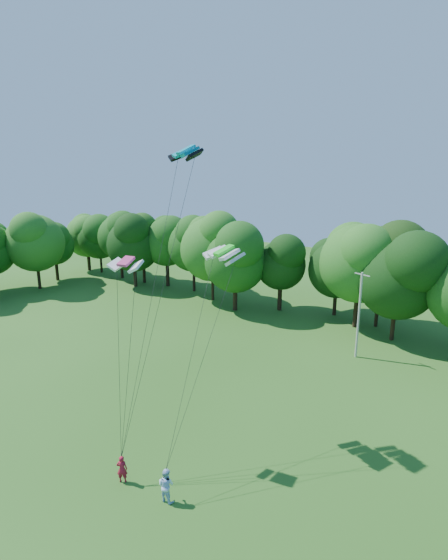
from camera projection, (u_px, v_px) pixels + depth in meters
The scene contains 9 objects.
ground at pixel (58, 530), 21.54m from camera, with size 160.00×160.00×0.00m, color #245216.
utility_pole at pixel (359, 314), 40.12m from camera, with size 1.57×0.64×8.21m.
kite_flyer_left at pixel (122, 469), 24.62m from camera, with size 0.61×0.40×1.67m, color maroon.
kite_flyer_right at pixel (166, 485), 23.21m from camera, with size 0.94×0.73×1.93m, color #B3D0F9.
kite_teal at pixel (186, 150), 26.77m from camera, with size 2.91×2.05×0.65m.
kite_green at pixel (224, 250), 27.08m from camera, with size 3.22×2.24×0.63m.
kite_pink at pixel (126, 261), 25.10m from camera, with size 2.18×1.36×0.48m.
tree_back_west at pixel (142, 237), 65.99m from camera, with size 7.84×7.84×11.41m.
tree_back_center at pixel (382, 257), 47.11m from camera, with size 8.76×8.76×12.74m.
Camera 1 is at (17.03, -9.65, 17.35)m, focal length 28.00 mm.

